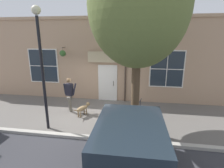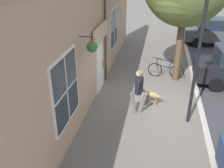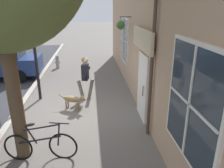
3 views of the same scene
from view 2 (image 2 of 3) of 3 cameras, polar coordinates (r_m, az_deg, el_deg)
name	(u,v)px [view 2 (image 2 of 3)]	position (r m, az deg, el deg)	size (l,w,h in m)	color
ground_plane	(148,100)	(10.39, 8.28, -3.53)	(90.00, 90.00, 0.00)	#66605B
storefront_facade	(91,40)	(9.80, -4.78, 9.89)	(0.95, 18.00, 4.72)	tan
pedestrian_walking	(139,88)	(9.00, 6.16, -0.90)	(0.69, 0.61, 1.71)	#6B665B
dog_on_leash	(151,94)	(10.01, 8.85, -2.35)	(1.02, 0.53, 0.58)	#997A51
leaning_bicycle	(166,70)	(12.39, 12.19, 3.20)	(1.74, 0.23, 1.00)	black
parked_car_far_end	(216,32)	(18.42, 22.73, 11.00)	(4.33, 2.00, 1.75)	#474C4C
street_lamp	(201,37)	(8.12, 19.71, 10.18)	(0.32, 0.32, 4.68)	black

